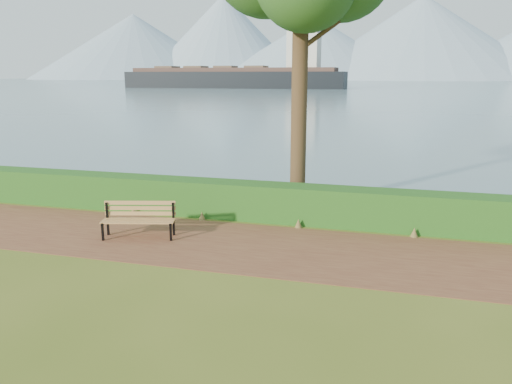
% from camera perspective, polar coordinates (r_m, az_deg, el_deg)
% --- Properties ---
extents(ground, '(140.00, 140.00, 0.00)m').
position_cam_1_polar(ground, '(11.68, -4.82, -6.37)').
color(ground, '#4C5919').
rests_on(ground, ground).
extents(path, '(40.00, 3.40, 0.01)m').
position_cam_1_polar(path, '(11.94, -4.33, -5.88)').
color(path, brown).
rests_on(path, ground).
extents(hedge, '(32.00, 0.85, 1.00)m').
position_cam_1_polar(hedge, '(13.89, -1.17, -0.96)').
color(hedge, '#1E4714').
rests_on(hedge, ground).
extents(water, '(700.00, 510.00, 0.00)m').
position_cam_1_polar(water, '(270.36, 14.94, 12.02)').
color(water, '#405C67').
rests_on(water, ground).
extents(mountains, '(585.00, 190.00, 70.00)m').
position_cam_1_polar(mountains, '(417.23, 14.18, 16.17)').
color(mountains, '#8097AA').
rests_on(mountains, ground).
extents(bench, '(1.83, 0.94, 0.88)m').
position_cam_1_polar(bench, '(12.57, -13.22, -2.81)').
color(bench, black).
rests_on(bench, ground).
extents(cargo_ship, '(65.51, 11.05, 19.85)m').
position_cam_1_polar(cargo_ship, '(148.99, -1.77, 12.91)').
color(cargo_ship, black).
rests_on(cargo_ship, ground).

